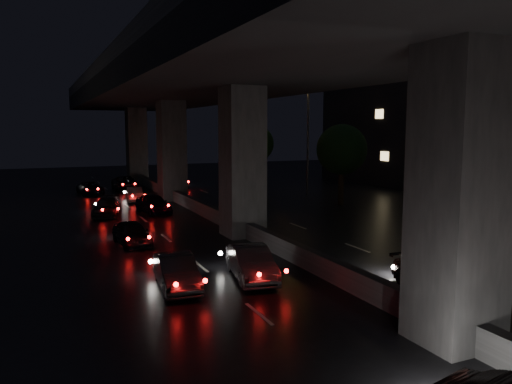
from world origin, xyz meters
TOP-DOWN VIEW (x-y plane):
  - ground at (0.00, 0.00)m, footprint 120.00×120.00m
  - viaduct at (0.00, 5.00)m, footprint 12.00×80.00m
  - median_barrier at (0.00, 5.00)m, footprint 0.45×70.00m
  - building_right_far at (27.00, 20.00)m, footprint 12.00×22.00m
  - tree_c at (11.00, 12.00)m, footprint 3.80×3.80m
  - tree_d at (11.00, 28.00)m, footprint 3.80×3.80m
  - streetlight_far at (10.97, 18.00)m, footprint 2.52×0.44m
  - car_3 at (2.65, -6.53)m, footprint 1.72×3.75m
  - car_4 at (-5.68, -2.42)m, footprint 1.61×3.77m
  - car_5 at (-2.74, -2.52)m, footprint 2.01×4.03m
  - car_6 at (-5.94, 5.14)m, footprint 1.68×3.59m
  - car_7 at (-5.95, 14.34)m, footprint 2.52×4.26m
  - car_8 at (-2.90, 14.03)m, footprint 2.08×4.09m
  - car_9 at (-3.02, 20.29)m, footprint 1.65×3.55m
  - car_10 at (-2.47, 27.98)m, footprint 2.33×4.76m
  - car_11 at (-5.81, 26.12)m, footprint 2.22×4.12m
  - car_12 at (2.57, 27.84)m, footprint 1.50×3.72m

SIDE VIEW (x-z plane):
  - ground at x=0.00m, z-range 0.00..0.00m
  - median_barrier at x=0.00m, z-range 0.00..0.85m
  - car_3 at x=2.65m, z-range 0.00..1.06m
  - car_11 at x=-5.81m, z-range 0.00..1.10m
  - car_9 at x=-3.02m, z-range 0.00..1.13m
  - car_7 at x=-5.95m, z-range 0.00..1.16m
  - car_6 at x=-5.94m, z-range 0.00..1.19m
  - car_4 at x=-5.68m, z-range 0.00..1.21m
  - car_12 at x=2.57m, z-range 0.00..1.27m
  - car_5 at x=-2.74m, z-range 0.00..1.27m
  - car_10 at x=-2.47m, z-range 0.00..1.30m
  - car_8 at x=-2.90m, z-range 0.00..1.33m
  - tree_c at x=11.00m, z-range 1.13..7.26m
  - tree_d at x=11.00m, z-range 1.13..7.26m
  - streetlight_far at x=10.97m, z-range 1.16..10.16m
  - building_right_far at x=27.00m, z-range 0.00..15.00m
  - viaduct at x=0.00m, z-range 3.09..13.59m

